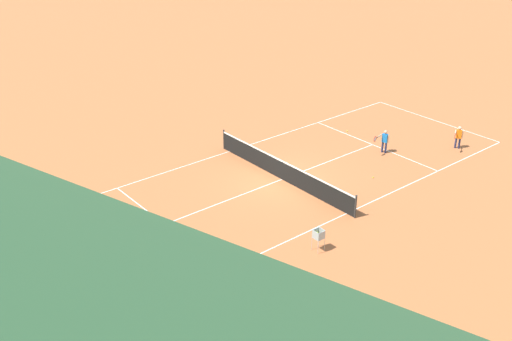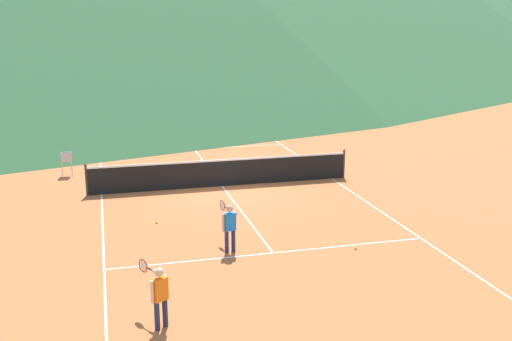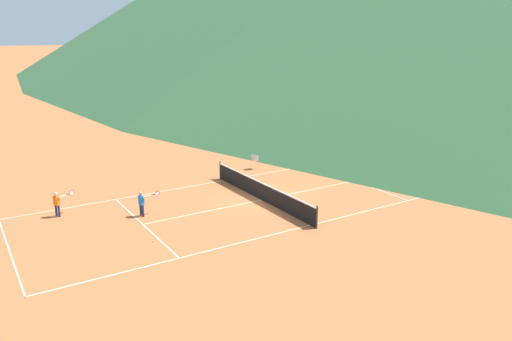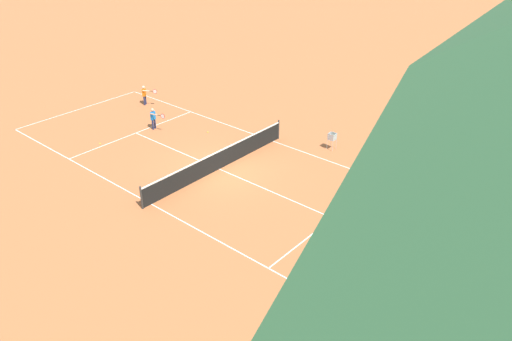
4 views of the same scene
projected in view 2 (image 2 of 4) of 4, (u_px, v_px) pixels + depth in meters
name	position (u px, v px, depth m)	size (l,w,h in m)	color
ground_plane	(222.00, 186.00, 20.93)	(600.00, 600.00, 0.00)	#BC6638
court_line_markings	(222.00, 186.00, 20.93)	(8.25, 23.85, 0.01)	white
tennis_net	(222.00, 172.00, 20.81)	(9.18, 0.08, 1.06)	#2D2D2D
windscreen_fence_far	(169.00, 96.00, 35.15)	(17.28, 0.08, 2.90)	#2D754C
player_near_service	(159.00, 292.00, 11.16)	(0.51, 1.03, 1.22)	#23284C
player_near_baseline	(229.00, 224.00, 14.86)	(0.41, 1.06, 1.23)	#23284C
player_far_baseline	(195.00, 122.00, 29.54)	(0.70, 1.00, 1.30)	white
tennis_ball_mid_court	(157.00, 222.00, 17.08)	(0.07, 0.07, 0.07)	#CCE033
tennis_ball_far_corner	(281.00, 131.00, 31.15)	(0.07, 0.07, 0.07)	#CCE033
tennis_ball_service_box	(356.00, 248.00, 15.15)	(0.07, 0.07, 0.07)	#CCE033
ball_hopper	(66.00, 158.00, 22.18)	(0.36, 0.36, 0.89)	#B7B7BC
alpine_chalet	(158.00, 18.00, 53.05)	(13.00, 10.00, 11.20)	tan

